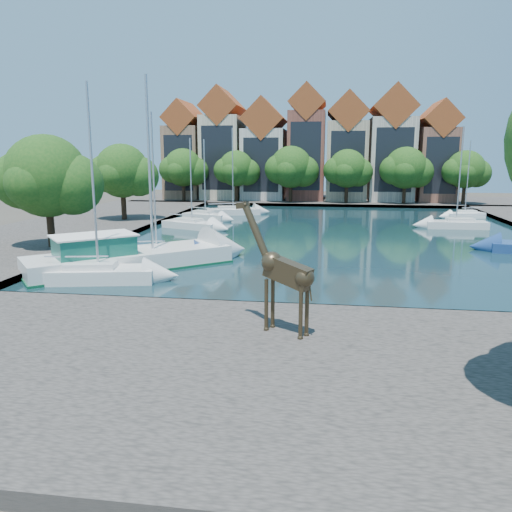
{
  "coord_description": "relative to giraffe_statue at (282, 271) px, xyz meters",
  "views": [
    {
      "loc": [
        -0.71,
        -22.2,
        7.22
      ],
      "look_at": [
        -3.59,
        -2.0,
        3.07
      ],
      "focal_mm": 35.0,
      "sensor_mm": 36.0,
      "label": 1
    }
  ],
  "objects": [
    {
      "name": "ground",
      "position": [
        2.33,
        3.91,
        -2.93
      ],
      "size": [
        160.0,
        160.0,
        0.0
      ],
      "primitive_type": "plane",
      "color": "#38332B",
      "rests_on": "ground"
    },
    {
      "name": "water_basin",
      "position": [
        2.33,
        27.91,
        -2.89
      ],
      "size": [
        38.0,
        50.0,
        0.08
      ],
      "primitive_type": "cube",
      "color": "black",
      "rests_on": "ground"
    },
    {
      "name": "near_quay",
      "position": [
        2.33,
        -3.09,
        -2.68
      ],
      "size": [
        50.0,
        14.0,
        0.5
      ],
      "primitive_type": "cube",
      "color": "#4D4843",
      "rests_on": "ground"
    },
    {
      "name": "far_quay",
      "position": [
        2.33,
        59.91,
        -2.68
      ],
      "size": [
        60.0,
        16.0,
        0.5
      ],
      "primitive_type": "cube",
      "color": "#4D4843",
      "rests_on": "ground"
    },
    {
      "name": "left_quay",
      "position": [
        -22.67,
        27.91,
        -2.68
      ],
      "size": [
        14.0,
        52.0,
        0.5
      ],
      "primitive_type": "cube",
      "color": "#4D4843",
      "rests_on": "ground"
    },
    {
      "name": "townhouse_west_end",
      "position": [
        -20.67,
        59.89,
        4.43
      ],
      "size": [
        5.44,
        9.18,
        14.93
      ],
      "color": "#88654A",
      "rests_on": "far_quay"
    },
    {
      "name": "townhouse_west_mid",
      "position": [
        -14.67,
        59.89,
        5.31
      ],
      "size": [
        5.94,
        9.18,
        16.79
      ],
      "color": "beige",
      "rests_on": "far_quay"
    },
    {
      "name": "townhouse_west_inner",
      "position": [
        -8.17,
        59.9,
        4.42
      ],
      "size": [
        6.43,
        9.18,
        15.15
      ],
      "color": "beige",
      "rests_on": "far_quay"
    },
    {
      "name": "townhouse_center",
      "position": [
        -1.67,
        59.89,
        5.44
      ],
      "size": [
        5.44,
        9.18,
        16.93
      ],
      "color": "brown",
      "rests_on": "far_quay"
    },
    {
      "name": "townhouse_east_inner",
      "position": [
        4.33,
        59.89,
        4.8
      ],
      "size": [
        5.94,
        9.18,
        15.79
      ],
      "color": "tan",
      "rests_on": "far_quay"
    },
    {
      "name": "townhouse_east_mid",
      "position": [
        10.83,
        59.89,
        5.18
      ],
      "size": [
        6.43,
        9.18,
        16.65
      ],
      "color": "#BFB3A3",
      "rests_on": "far_quay"
    },
    {
      "name": "townhouse_east_end",
      "position": [
        17.33,
        59.89,
        4.18
      ],
      "size": [
        5.44,
        9.18,
        14.43
      ],
      "color": "brown",
      "rests_on": "far_quay"
    },
    {
      "name": "far_tree_far_west",
      "position": [
        -19.57,
        54.4,
        2.26
      ],
      "size": [
        7.28,
        5.6,
        7.68
      ],
      "color": "#332114",
      "rests_on": "far_quay"
    },
    {
      "name": "far_tree_west",
      "position": [
        -11.57,
        54.4,
        2.15
      ],
      "size": [
        6.76,
        5.2,
        7.36
      ],
      "color": "#332114",
      "rests_on": "far_quay"
    },
    {
      "name": "far_tree_mid_west",
      "position": [
        -3.56,
        54.4,
        2.36
      ],
      "size": [
        7.8,
        6.0,
        8.0
      ],
      "color": "#332114",
      "rests_on": "far_quay"
    },
    {
      "name": "far_tree_mid_east",
      "position": [
        4.43,
        54.4,
        2.2
      ],
      "size": [
        7.02,
        5.4,
        7.52
      ],
      "color": "#332114",
      "rests_on": "far_quay"
    },
    {
      "name": "far_tree_east",
      "position": [
        12.44,
        54.4,
        2.31
      ],
      "size": [
        7.54,
        5.8,
        7.84
      ],
      "color": "#332114",
      "rests_on": "far_quay"
    },
    {
      "name": "far_tree_far_east",
      "position": [
        20.43,
        54.4,
        2.15
      ],
      "size": [
        6.76,
        5.2,
        7.36
      ],
      "color": "#332114",
      "rests_on": "far_quay"
    },
    {
      "name": "side_tree_left_near",
      "position": [
        -18.56,
        15.9,
        2.56
      ],
      "size": [
        7.8,
        6.0,
        8.2
      ],
      "color": "#332114",
      "rests_on": "left_quay"
    },
    {
      "name": "side_tree_left_far",
      "position": [
        -19.57,
        31.9,
        2.45
      ],
      "size": [
        7.28,
        5.6,
        7.88
      ],
      "color": "#332114",
      "rests_on": "left_quay"
    },
    {
      "name": "giraffe_statue",
      "position": [
        0.0,
        0.0,
        0.0
      ],
      "size": [
        3.19,
        1.98,
        4.94
      ],
      "color": "#392D1C",
      "rests_on": "near_quay"
    },
    {
      "name": "motorsailer",
      "position": [
        -11.0,
        11.08,
        -1.94
      ],
      "size": [
        12.07,
        11.13,
        11.96
      ],
      "color": "silver",
      "rests_on": "water_basin"
    },
    {
      "name": "sailboat_left_a",
      "position": [
        -11.21,
        7.91,
        -2.22
      ],
      "size": [
        6.64,
        3.41,
        10.99
      ],
      "color": "silver",
      "rests_on": "water_basin"
    },
    {
      "name": "sailboat_left_b",
      "position": [
        -9.9,
        14.04,
        -2.29
      ],
      "size": [
        6.72,
        4.02,
        9.89
      ],
      "color": "navy",
      "rests_on": "water_basin"
    },
    {
      "name": "sailboat_left_c",
      "position": [
        -11.52,
        29.17,
        -2.33
      ],
      "size": [
        6.38,
        4.27,
        8.71
      ],
      "color": "silver",
      "rests_on": "water_basin"
    },
    {
      "name": "sailboat_left_d",
      "position": [
        -11.71,
        35.47,
        -2.27
      ],
      "size": [
        5.38,
        3.36,
        8.79
      ],
      "color": "silver",
      "rests_on": "water_basin"
    },
    {
      "name": "sailboat_left_e",
      "position": [
        -9.67,
        41.17,
        -2.29
      ],
      "size": [
        6.77,
        4.19,
        10.25
      ],
      "color": "silver",
      "rests_on": "water_basin"
    },
    {
      "name": "sailboat_right_c",
      "position": [
        14.33,
        32.99,
        -2.3
      ],
      "size": [
        5.87,
        2.2,
        9.82
      ],
      "color": "silver",
      "rests_on": "water_basin"
    },
    {
      "name": "sailboat_right_d",
      "position": [
        17.33,
        41.54,
        -2.34
      ],
      "size": [
        4.59,
        2.6,
        8.69
      ],
      "color": "white",
      "rests_on": "water_basin"
    }
  ]
}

